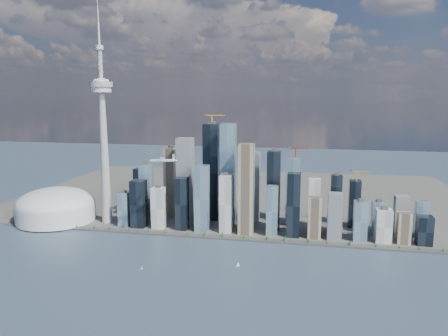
% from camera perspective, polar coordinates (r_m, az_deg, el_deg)
% --- Properties ---
extents(ground, '(4000.00, 4000.00, 0.00)m').
position_cam_1_polar(ground, '(805.70, -5.19, -14.72)').
color(ground, '#2D434F').
rests_on(ground, ground).
extents(seawall, '(1100.00, 22.00, 4.00)m').
position_cam_1_polar(seawall, '(1030.26, -1.18, -9.02)').
color(seawall, '#383838').
rests_on(seawall, ground).
extents(land, '(1400.00, 900.00, 3.00)m').
position_cam_1_polar(land, '(1456.45, 2.69, -3.46)').
color(land, '#4C4C47').
rests_on(land, ground).
extents(shoreline_trees, '(960.53, 7.20, 8.80)m').
position_cam_1_polar(shoreline_trees, '(1028.10, -1.18, -8.66)').
color(shoreline_trees, '#3F2D1E').
rests_on(shoreline_trees, seawall).
extents(skyscraper_cluster, '(736.00, 142.00, 278.75)m').
position_cam_1_polar(skyscraper_cluster, '(1078.65, 2.91, -3.48)').
color(skyscraper_cluster, black).
rests_on(skyscraper_cluster, land).
extents(needle_tower, '(56.00, 56.00, 550.50)m').
position_cam_1_polar(needle_tower, '(1139.21, -15.48, 4.47)').
color(needle_tower, gray).
rests_on(needle_tower, land).
extents(dome_stadium, '(200.00, 200.00, 86.00)m').
position_cam_1_polar(dome_stadium, '(1231.89, -21.12, -4.74)').
color(dome_stadium, silver).
rests_on(dome_stadium, land).
extents(airplane, '(61.97, 55.24, 15.29)m').
position_cam_1_polar(airplane, '(967.67, -7.98, 1.02)').
color(airplane, silver).
rests_on(airplane, ground).
extents(sailboat_west, '(6.30, 1.91, 8.75)m').
position_cam_1_polar(sailboat_west, '(872.57, -10.71, -12.68)').
color(sailboat_west, silver).
rests_on(sailboat_west, ground).
extents(sailboat_east, '(7.48, 4.61, 10.70)m').
position_cam_1_polar(sailboat_east, '(869.95, 1.82, -12.53)').
color(sailboat_east, silver).
rests_on(sailboat_east, ground).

